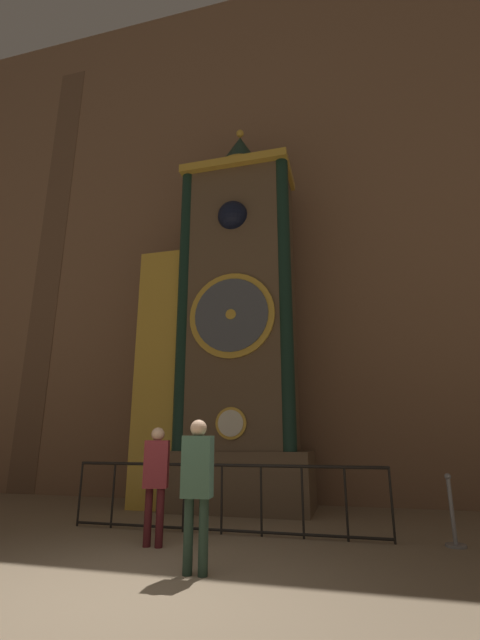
# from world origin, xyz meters

# --- Properties ---
(ground_plane) EXTENTS (28.00, 28.00, 0.00)m
(ground_plane) POSITION_xyz_m (0.00, 0.00, 0.00)
(ground_plane) COLOR #847056
(cathedral_back_wall) EXTENTS (24.00, 0.32, 15.55)m
(cathedral_back_wall) POSITION_xyz_m (-0.09, 6.36, 7.76)
(cathedral_back_wall) COLOR #846047
(cathedral_back_wall) RESTS_ON ground_plane
(clock_tower) EXTENTS (3.88, 1.81, 9.38)m
(clock_tower) POSITION_xyz_m (-0.51, 5.07, 3.92)
(clock_tower) COLOR brown
(clock_tower) RESTS_ON ground_plane
(railing_fence) EXTENTS (5.20, 0.05, 1.05)m
(railing_fence) POSITION_xyz_m (0.12, 2.80, 0.59)
(railing_fence) COLOR black
(railing_fence) RESTS_ON ground_plane
(visitor_near) EXTENTS (0.39, 0.30, 1.61)m
(visitor_near) POSITION_xyz_m (-0.56, 1.77, 0.96)
(visitor_near) COLOR #461518
(visitor_near) RESTS_ON ground_plane
(visitor_far) EXTENTS (0.36, 0.25, 1.67)m
(visitor_far) POSITION_xyz_m (0.45, 0.72, 1.00)
(visitor_far) COLOR #213427
(visitor_far) RESTS_ON ground_plane
(stanchion_post) EXTENTS (0.28, 0.28, 0.96)m
(stanchion_post) POSITION_xyz_m (3.50, 2.84, 0.31)
(stanchion_post) COLOR gray
(stanchion_post) RESTS_ON ground_plane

